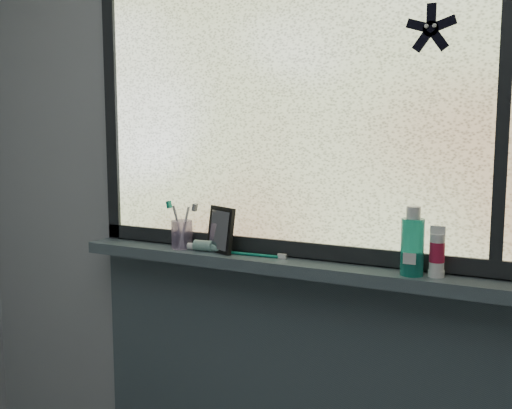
{
  "coord_description": "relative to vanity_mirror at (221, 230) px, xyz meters",
  "views": [
    {
      "loc": [
        0.72,
        -0.42,
        1.43
      ],
      "look_at": [
        -0.04,
        1.05,
        1.22
      ],
      "focal_mm": 40.0,
      "sensor_mm": 36.0,
      "label": 1
    }
  ],
  "objects": [
    {
      "name": "toothpaste_tube",
      "position": [
        -0.04,
        -0.01,
        -0.06
      ],
      "size": [
        0.21,
        0.05,
        0.04
      ],
      "primitive_type": null,
      "rotation": [
        0.0,
        0.0,
        0.02
      ],
      "color": "silver",
      "rests_on": "windowsill"
    },
    {
      "name": "wall_back",
      "position": [
        0.27,
        0.07,
        0.15
      ],
      "size": [
        3.0,
        0.01,
        2.5
      ],
      "primitive_type": "cube",
      "color": "#9EA3A8",
      "rests_on": "ground"
    },
    {
      "name": "starfish_sticker",
      "position": [
        0.67,
        0.04,
        0.62
      ],
      "size": [
        0.15,
        0.02,
        0.15
      ],
      "primitive_type": null,
      "color": "black",
      "rests_on": "window_pane"
    },
    {
      "name": "sill_apron",
      "position": [
        0.27,
        0.06,
        -0.61
      ],
      "size": [
        1.62,
        0.02,
        0.98
      ],
      "primitive_type": "cube",
      "color": "#435259",
      "rests_on": "floor"
    },
    {
      "name": "mouthwash_bottle",
      "position": [
        0.65,
        -0.02,
        0.02
      ],
      "size": [
        0.07,
        0.07,
        0.17
      ],
      "primitive_type": "cylinder",
      "rotation": [
        0.0,
        0.0,
        -0.01
      ],
      "color": "teal",
      "rests_on": "windowsill"
    },
    {
      "name": "frame_mullion",
      "position": [
        0.87,
        0.05,
        0.43
      ],
      "size": [
        0.03,
        0.03,
        1.0
      ],
      "primitive_type": "cube",
      "color": "black",
      "rests_on": "wall_back"
    },
    {
      "name": "toothbrush_cup",
      "position": [
        -0.16,
        0.0,
        -0.03
      ],
      "size": [
        0.09,
        0.09,
        0.1
      ],
      "primitive_type": "cylinder",
      "rotation": [
        0.0,
        0.0,
        -0.2
      ],
      "color": "#A690BF",
      "rests_on": "windowsill"
    },
    {
      "name": "frame_bottom",
      "position": [
        0.27,
        0.05,
        -0.05
      ],
      "size": [
        1.6,
        0.03,
        0.05
      ],
      "primitive_type": "cube",
      "color": "black",
      "rests_on": "windowsill"
    },
    {
      "name": "window_pane",
      "position": [
        0.27,
        0.05,
        0.43
      ],
      "size": [
        1.5,
        0.01,
        1.0
      ],
      "primitive_type": "cube",
      "color": "silver",
      "rests_on": "wall_back"
    },
    {
      "name": "vanity_mirror",
      "position": [
        0.0,
        0.0,
        0.0
      ],
      "size": [
        0.14,
        0.11,
        0.16
      ],
      "primitive_type": "cube",
      "rotation": [
        0.0,
        0.0,
        -0.41
      ],
      "color": "black",
      "rests_on": "windowsill"
    },
    {
      "name": "frame_left",
      "position": [
        -0.5,
        0.05,
        0.43
      ],
      "size": [
        0.05,
        0.03,
        1.1
      ],
      "primitive_type": "cube",
      "color": "black",
      "rests_on": "wall_back"
    },
    {
      "name": "windowsill",
      "position": [
        0.27,
        -0.0,
        -0.1
      ],
      "size": [
        1.62,
        0.14,
        0.04
      ],
      "primitive_type": "cube",
      "color": "#435259",
      "rests_on": "wall_back"
    },
    {
      "name": "toothbrush_lying",
      "position": [
        0.13,
        -0.0,
        -0.07
      ],
      "size": [
        0.23,
        0.04,
        0.02
      ],
      "primitive_type": null,
      "rotation": [
        0.0,
        0.0,
        0.06
      ],
      "color": "#0E8068",
      "rests_on": "windowsill"
    },
    {
      "name": "cream_tube",
      "position": [
        0.72,
        -0.01,
        -0.0
      ],
      "size": [
        0.05,
        0.05,
        0.11
      ],
      "primitive_type": "cylinder",
      "rotation": [
        0.0,
        0.0,
        -0.1
      ],
      "color": "silver",
      "rests_on": "windowsill"
    }
  ]
}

